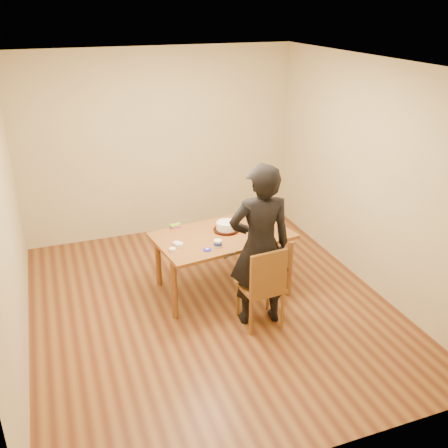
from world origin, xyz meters
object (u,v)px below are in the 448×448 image
object	(u,v)px
dining_chair	(260,286)
dining_table	(223,236)
cake	(226,226)
cake_plate	(226,230)
person	(260,247)

from	to	relation	value
dining_chair	dining_table	bearing A→B (deg)	95.63
cake	dining_table	bearing A→B (deg)	-135.74
dining_table	cake_plate	xyz separation A→B (m)	(0.08, 0.07, 0.03)
cake	person	bearing A→B (deg)	-84.81
cake_plate	person	world-z (taller)	person
dining_chair	cake	xyz separation A→B (m)	(-0.07, 0.85, 0.36)
dining_table	cake	xyz separation A→B (m)	(0.08, 0.07, 0.08)
dining_chair	person	xyz separation A→B (m)	(0.00, 0.05, 0.46)
dining_chair	cake	size ratio (longest dim) A/B	1.76
cake_plate	cake	size ratio (longest dim) A/B	1.28
dining_chair	cake_plate	distance (m)	0.91
dining_chair	cake	world-z (taller)	cake
cake_plate	dining_table	bearing A→B (deg)	-135.74
dining_table	dining_chair	xyz separation A→B (m)	(0.15, -0.78, -0.28)
dining_table	dining_chair	size ratio (longest dim) A/B	3.63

